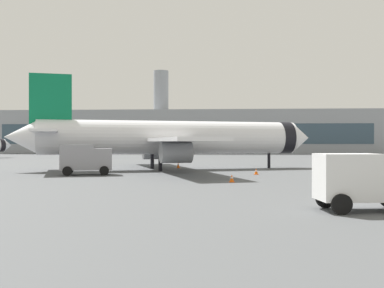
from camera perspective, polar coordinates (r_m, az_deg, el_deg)
airplane_at_gate at (r=52.81m, az=-2.59°, el=0.77°), size 34.78×31.80×10.50m
service_truck at (r=45.17m, az=-13.09°, el=-1.73°), size 5.21×3.56×2.90m
cargo_van at (r=22.25m, az=20.68°, el=-4.08°), size 4.59×2.74×2.60m
safety_cone_near at (r=55.97m, az=-1.73°, el=-2.61°), size 0.44×0.44×0.79m
safety_cone_mid at (r=36.14m, az=4.96°, el=-4.27°), size 0.44×0.44×0.61m
safety_cone_far at (r=45.02m, az=7.97°, el=-3.40°), size 0.44×0.44×0.60m
terminal_building at (r=135.04m, az=-0.83°, el=1.51°), size 107.99×17.83×24.31m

